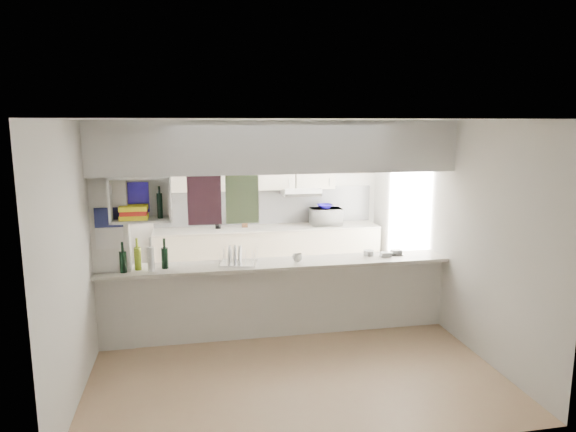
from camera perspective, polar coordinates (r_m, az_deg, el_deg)
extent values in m
plane|color=tan|center=(6.50, -1.07, -12.99)|extent=(4.80, 4.80, 0.00)
plane|color=white|center=(5.97, -1.15, 10.59)|extent=(4.80, 4.80, 0.00)
plane|color=silver|center=(8.44, -3.91, 1.62)|extent=(4.20, 0.00, 4.20)
plane|color=silver|center=(6.11, -20.90, -2.38)|extent=(0.00, 4.80, 4.80)
plane|color=silver|center=(6.78, 16.66, -0.93)|extent=(0.00, 4.80, 4.80)
cube|color=silver|center=(6.34, -1.08, -9.33)|extent=(4.20, 0.15, 0.88)
cube|color=#ABA397|center=(6.20, -1.09, -5.33)|extent=(4.20, 0.50, 0.04)
cube|color=white|center=(5.98, -1.14, 7.71)|extent=(4.20, 0.50, 0.60)
cube|color=silver|center=(6.08, -19.05, -2.32)|extent=(0.40, 0.18, 2.60)
cube|color=#191E4C|center=(5.94, -19.31, -0.17)|extent=(0.30, 0.01, 0.22)
cube|color=white|center=(5.99, -19.18, -2.33)|extent=(0.30, 0.01, 0.24)
cube|color=black|center=(6.17, -9.28, 1.87)|extent=(0.40, 0.02, 0.62)
cube|color=#1B697C|center=(6.20, -5.12, 2.01)|extent=(0.40, 0.02, 0.62)
cube|color=white|center=(5.90, -15.94, -0.42)|extent=(0.65, 0.35, 0.02)
cube|color=white|center=(5.84, -16.16, 4.17)|extent=(0.65, 0.35, 0.02)
cube|color=white|center=(6.02, -15.92, 2.08)|extent=(0.65, 0.02, 0.50)
cube|color=white|center=(5.90, -19.07, 1.75)|extent=(0.02, 0.35, 0.50)
cube|color=white|center=(5.84, -13.00, 1.97)|extent=(0.02, 0.35, 0.50)
cube|color=yellow|center=(5.90, -16.73, -0.09)|extent=(0.30, 0.24, 0.05)
cube|color=red|center=(5.89, -16.75, 0.39)|extent=(0.28, 0.22, 0.05)
cube|color=yellow|center=(5.89, -16.78, 0.87)|extent=(0.30, 0.24, 0.05)
cube|color=#150C86|center=(5.99, -16.43, 2.02)|extent=(0.26, 0.02, 0.34)
cylinder|color=black|center=(5.86, -14.06, 1.11)|extent=(0.06, 0.06, 0.28)
cube|color=beige|center=(8.35, -2.22, -4.42)|extent=(3.60, 0.60, 0.90)
cube|color=#ABA397|center=(8.25, -2.24, -1.36)|extent=(3.60, 0.63, 0.03)
cube|color=silver|center=(8.47, -2.55, 1.11)|extent=(3.60, 0.03, 0.60)
cube|color=beige|center=(8.21, -3.81, 5.45)|extent=(2.62, 0.34, 0.72)
cube|color=white|center=(8.31, 1.42, 2.76)|extent=(0.60, 0.46, 0.12)
cube|color=silver|center=(8.09, 1.77, 2.30)|extent=(0.60, 0.02, 0.05)
imported|color=white|center=(8.43, 4.24, -0.06)|extent=(0.50, 0.35, 0.28)
imported|color=#150C86|center=(8.41, 4.09, 1.09)|extent=(0.26, 0.26, 0.06)
cube|color=silver|center=(6.15, -5.50, -5.23)|extent=(0.50, 0.42, 0.01)
cylinder|color=white|center=(6.14, -6.52, -4.17)|extent=(0.06, 0.21, 0.22)
cylinder|color=white|center=(6.13, -5.92, -4.18)|extent=(0.06, 0.21, 0.22)
cylinder|color=white|center=(6.12, -5.32, -4.19)|extent=(0.06, 0.21, 0.22)
imported|color=white|center=(6.15, 1.05, -4.65)|extent=(0.13, 0.13, 0.09)
cylinder|color=black|center=(6.03, -17.85, -4.89)|extent=(0.08, 0.08, 0.24)
cylinder|color=black|center=(5.99, -17.94, -3.25)|extent=(0.03, 0.03, 0.11)
cylinder|color=olive|center=(6.09, -16.36, -4.58)|extent=(0.08, 0.08, 0.26)
cylinder|color=olive|center=(6.05, -16.45, -2.88)|extent=(0.03, 0.03, 0.11)
cylinder|color=silver|center=(6.00, -15.00, -4.65)|extent=(0.08, 0.08, 0.28)
cylinder|color=silver|center=(5.95, -15.09, -2.85)|extent=(0.03, 0.03, 0.11)
cylinder|color=black|center=(6.07, -13.53, -4.58)|extent=(0.08, 0.08, 0.24)
cylinder|color=black|center=(6.03, -13.60, -2.95)|extent=(0.03, 0.03, 0.11)
cylinder|color=silver|center=(6.58, 8.97, -4.07)|extent=(0.13, 0.13, 0.06)
cube|color=silver|center=(6.55, 10.79, -4.22)|extent=(0.13, 0.09, 0.06)
cube|color=silver|center=(6.71, 11.94, -3.92)|extent=(0.13, 0.09, 0.06)
cube|color=black|center=(6.65, 12.01, -4.26)|extent=(0.14, 0.07, 0.01)
cylinder|color=black|center=(8.20, -7.80, -0.95)|extent=(0.09, 0.09, 0.13)
cube|color=#54331C|center=(8.26, -4.83, -0.62)|extent=(0.10, 0.08, 0.18)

